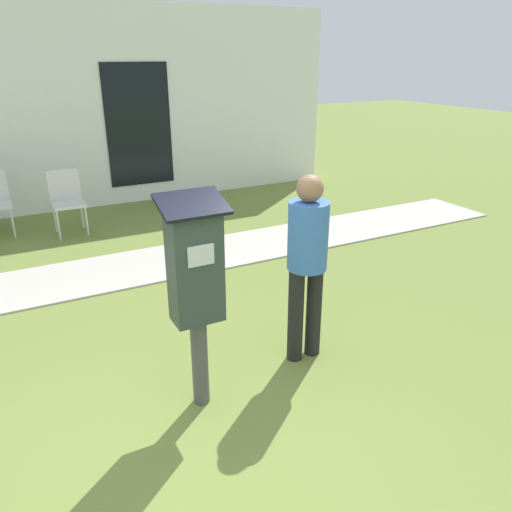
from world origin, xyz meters
name	(u,v)px	position (x,y,z in m)	size (l,w,h in m)	color
ground_plane	(199,452)	(0.00, 0.00, 0.00)	(40.00, 40.00, 0.00)	olive
sidewalk	(99,274)	(0.00, 3.19, 0.01)	(12.00, 1.10, 0.02)	#B7B2A8
building_facade	(46,111)	(0.00, 6.23, 1.60)	(10.00, 0.26, 3.20)	white
parking_meter	(196,278)	(0.21, 0.48, 1.02)	(0.44, 0.31, 1.59)	#4C4C4C
person_standing	(307,256)	(1.22, 0.64, 0.93)	(0.32, 0.32, 1.58)	black
outdoor_chair_middle	(67,196)	(-0.03, 4.96, 0.53)	(0.44, 0.44, 0.90)	silver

